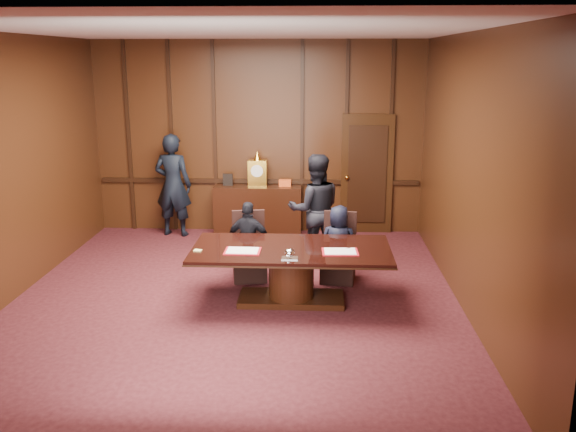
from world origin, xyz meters
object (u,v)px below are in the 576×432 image
at_px(sideboard, 258,208).
at_px(witness_left, 173,185).
at_px(conference_table, 291,266).
at_px(signatory_left, 249,242).
at_px(witness_right, 315,210).
at_px(signatory_right, 339,244).

bearing_deg(sideboard, witness_left, -174.02).
distance_m(conference_table, signatory_left, 1.03).
distance_m(witness_left, witness_right, 2.98).
xyz_separation_m(sideboard, witness_left, (-1.53, -0.16, 0.45)).
bearing_deg(witness_right, signatory_right, 104.43).
bearing_deg(witness_right, conference_table, 70.63).
relative_size(sideboard, witness_left, 0.85).
height_order(conference_table, witness_left, witness_left).
height_order(signatory_left, signatory_right, signatory_left).
height_order(signatory_right, witness_right, witness_right).
height_order(sideboard, conference_table, sideboard).
xyz_separation_m(sideboard, conference_table, (0.76, -3.25, 0.02)).
height_order(sideboard, witness_right, witness_right).
relative_size(conference_table, signatory_left, 2.22).
bearing_deg(signatory_right, sideboard, -50.95).
relative_size(conference_table, signatory_right, 2.30).
height_order(sideboard, signatory_left, sideboard).
xyz_separation_m(conference_table, signatory_right, (0.65, 0.80, 0.06)).
distance_m(sideboard, signatory_left, 2.46).
xyz_separation_m(signatory_left, witness_left, (-1.63, 2.29, 0.35)).
height_order(witness_left, witness_right, witness_left).
relative_size(conference_table, witness_right, 1.49).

